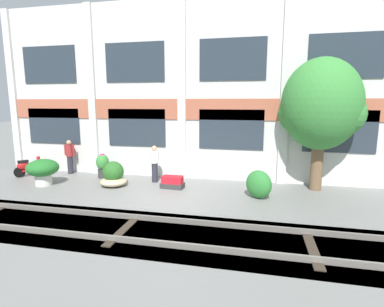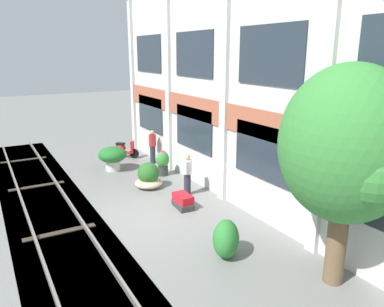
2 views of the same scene
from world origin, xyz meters
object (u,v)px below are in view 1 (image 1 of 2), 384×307
at_px(potted_plant_square_trough, 172,182).
at_px(potted_plant_fluted_column, 103,164).
at_px(resident_by_doorway, 70,156).
at_px(resident_watching_tracks, 155,163).
at_px(potted_plant_wide_bowl, 113,176).
at_px(scooter_near_curb, 29,167).
at_px(topiary_hedge, 259,184).
at_px(broadleaf_tree, 321,107).
at_px(potted_plant_stone_basin, 43,169).

height_order(potted_plant_square_trough, potted_plant_fluted_column, potted_plant_fluted_column).
height_order(resident_by_doorway, resident_watching_tracks, resident_by_doorway).
bearing_deg(resident_by_doorway, potted_plant_square_trough, 77.49).
xyz_separation_m(potted_plant_wide_bowl, scooter_near_curb, (-4.63, 0.68, 0.01)).
distance_m(potted_plant_fluted_column, resident_by_doorway, 1.98).
bearing_deg(topiary_hedge, scooter_near_curb, 174.53).
bearing_deg(broadleaf_tree, potted_plant_square_trough, -169.82).
distance_m(scooter_near_curb, resident_by_doorway, 1.86).
bearing_deg(resident_by_doorway, potted_plant_wide_bowl, 64.03).
xyz_separation_m(potted_plant_wide_bowl, potted_plant_stone_basin, (-2.91, -0.50, 0.24)).
relative_size(potted_plant_stone_basin, scooter_near_curb, 1.16).
bearing_deg(scooter_near_curb, resident_watching_tracks, -46.34).
bearing_deg(broadleaf_tree, topiary_hedge, -144.71).
bearing_deg(potted_plant_wide_bowl, broadleaf_tree, 8.71).
height_order(scooter_near_curb, resident_watching_tracks, resident_watching_tracks).
xyz_separation_m(potted_plant_stone_basin, resident_by_doorway, (-0.13, 2.05, 0.21)).
distance_m(resident_by_doorway, resident_watching_tracks, 4.53).
relative_size(potted_plant_fluted_column, scooter_near_curb, 1.01).
height_order(broadleaf_tree, potted_plant_stone_basin, broadleaf_tree).
distance_m(potted_plant_wide_bowl, potted_plant_fluted_column, 1.62).
distance_m(potted_plant_fluted_column, potted_plant_stone_basin, 2.45).
distance_m(broadleaf_tree, topiary_hedge, 3.82).
height_order(potted_plant_wide_bowl, resident_by_doorway, resident_by_doorway).
relative_size(broadleaf_tree, potted_plant_fluted_column, 4.53).
xyz_separation_m(potted_plant_fluted_column, resident_by_doorway, (-1.92, 0.38, 0.25)).
xyz_separation_m(scooter_near_curb, resident_by_doorway, (1.60, 0.86, 0.43)).
distance_m(resident_watching_tracks, topiary_hedge, 4.57).
bearing_deg(potted_plant_stone_basin, resident_by_doorway, 93.59).
height_order(potted_plant_wide_bowl, resident_watching_tracks, resident_watching_tracks).
bearing_deg(potted_plant_square_trough, potted_plant_fluted_column, 165.27).
bearing_deg(potted_plant_fluted_column, resident_by_doorway, 168.83).
height_order(potted_plant_wide_bowl, potted_plant_stone_basin, potted_plant_stone_basin).
height_order(potted_plant_stone_basin, scooter_near_curb, potted_plant_stone_basin).
bearing_deg(broadleaf_tree, potted_plant_wide_bowl, -171.29).
xyz_separation_m(potted_plant_wide_bowl, potted_plant_square_trough, (2.45, 0.23, -0.20)).
bearing_deg(potted_plant_fluted_column, resident_watching_tracks, -4.57).
relative_size(broadleaf_tree, potted_plant_wide_bowl, 4.60).
relative_size(potted_plant_square_trough, topiary_hedge, 0.94).
distance_m(broadleaf_tree, potted_plant_wide_bowl, 8.57).
relative_size(scooter_near_curb, resident_by_doorway, 0.68).
relative_size(broadleaf_tree, potted_plant_square_trough, 5.35).
distance_m(scooter_near_curb, topiary_hedge, 10.50).
distance_m(potted_plant_square_trough, resident_watching_tracks, 1.38).
bearing_deg(topiary_hedge, resident_by_doorway, 168.11).
bearing_deg(resident_by_doorway, potted_plant_stone_basin, 4.58).
bearing_deg(resident_by_doorway, broadleaf_tree, 89.35).
bearing_deg(potted_plant_wide_bowl, topiary_hedge, -3.15).
distance_m(potted_plant_stone_basin, scooter_near_curb, 2.10).
height_order(broadleaf_tree, potted_plant_wide_bowl, broadleaf_tree).
height_order(broadleaf_tree, scooter_near_curb, broadleaf_tree).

